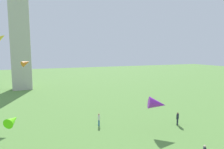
{
  "coord_description": "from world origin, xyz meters",
  "views": [
    {
      "loc": [
        -7.52,
        -4.65,
        10.21
      ],
      "look_at": [
        2.88,
        20.51,
        6.99
      ],
      "focal_mm": 30.63,
      "sensor_mm": 36.0,
      "label": 1
    }
  ],
  "objects_px": {
    "person_0": "(99,119)",
    "kite_flying_6": "(26,63)",
    "kite_flying_5": "(157,104)",
    "kite_flying_0": "(13,120)",
    "person_3": "(178,118)"
  },
  "relations": [
    {
      "from": "kite_flying_0",
      "to": "kite_flying_5",
      "type": "distance_m",
      "value": 16.71
    },
    {
      "from": "person_3",
      "to": "kite_flying_6",
      "type": "distance_m",
      "value": 24.5
    },
    {
      "from": "person_0",
      "to": "person_3",
      "type": "distance_m",
      "value": 11.03
    },
    {
      "from": "person_3",
      "to": "kite_flying_0",
      "type": "distance_m",
      "value": 20.65
    },
    {
      "from": "kite_flying_0",
      "to": "kite_flying_5",
      "type": "bearing_deg",
      "value": -151.92
    },
    {
      "from": "person_0",
      "to": "kite_flying_0",
      "type": "height_order",
      "value": "kite_flying_0"
    },
    {
      "from": "person_0",
      "to": "person_3",
      "type": "height_order",
      "value": "person_3"
    },
    {
      "from": "person_3",
      "to": "kite_flying_6",
      "type": "height_order",
      "value": "kite_flying_6"
    },
    {
      "from": "kite_flying_5",
      "to": "person_0",
      "type": "bearing_deg",
      "value": 81.9
    },
    {
      "from": "person_0",
      "to": "kite_flying_0",
      "type": "relative_size",
      "value": 0.95
    },
    {
      "from": "person_0",
      "to": "kite_flying_6",
      "type": "bearing_deg",
      "value": -108.67
    },
    {
      "from": "person_0",
      "to": "kite_flying_6",
      "type": "distance_m",
      "value": 14.83
    },
    {
      "from": "kite_flying_0",
      "to": "kite_flying_6",
      "type": "xyz_separation_m",
      "value": [
        1.04,
        13.1,
        4.89
      ]
    },
    {
      "from": "person_3",
      "to": "kite_flying_0",
      "type": "height_order",
      "value": "kite_flying_0"
    },
    {
      "from": "kite_flying_0",
      "to": "kite_flying_5",
      "type": "height_order",
      "value": "kite_flying_5"
    }
  ]
}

